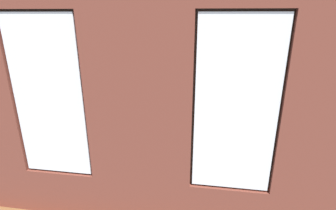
% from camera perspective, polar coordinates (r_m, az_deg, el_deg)
% --- Properties ---
extents(ground_plane, '(6.96, 5.83, 0.10)m').
position_cam_1_polar(ground_plane, '(6.30, 0.16, -8.22)').
color(ground_plane, brown).
extents(brick_wall_with_windows, '(6.36, 0.30, 3.32)m').
position_cam_1_polar(brick_wall_with_windows, '(3.34, -6.41, -2.64)').
color(brick_wall_with_windows, brown).
rests_on(brick_wall_with_windows, ground_plane).
extents(white_wall_right, '(0.10, 4.83, 3.32)m').
position_cam_1_polar(white_wall_right, '(6.75, -27.63, 6.85)').
color(white_wall_right, silver).
rests_on(white_wall_right, ground_plane).
extents(couch_by_window, '(1.79, 0.87, 0.80)m').
position_cam_1_polar(couch_by_window, '(4.75, -14.09, -13.60)').
color(couch_by_window, black).
rests_on(couch_by_window, ground_plane).
extents(couch_left, '(0.94, 1.84, 0.80)m').
position_cam_1_polar(couch_left, '(5.83, 24.44, -8.34)').
color(couch_left, black).
rests_on(couch_left, ground_plane).
extents(coffee_table, '(1.26, 0.80, 0.45)m').
position_cam_1_polar(coffee_table, '(6.19, 1.69, -4.22)').
color(coffee_table, olive).
rests_on(coffee_table, ground_plane).
extents(cup_ceramic, '(0.07, 0.07, 0.08)m').
position_cam_1_polar(cup_ceramic, '(6.15, 1.70, -3.38)').
color(cup_ceramic, '#B23D38').
rests_on(cup_ceramic, coffee_table).
extents(candle_jar, '(0.08, 0.08, 0.09)m').
position_cam_1_polar(candle_jar, '(6.10, -1.99, -3.56)').
color(candle_jar, '#B7333D').
rests_on(candle_jar, coffee_table).
extents(table_plant_small, '(0.17, 0.17, 0.25)m').
position_cam_1_polar(table_plant_small, '(6.23, 0.38, -2.15)').
color(table_plant_small, beige).
rests_on(table_plant_small, coffee_table).
extents(remote_silver, '(0.18, 0.08, 0.02)m').
position_cam_1_polar(remote_silver, '(6.26, 5.02, -3.33)').
color(remote_silver, '#B2B2B7').
rests_on(remote_silver, coffee_table).
extents(remote_gray, '(0.10, 0.18, 0.02)m').
position_cam_1_polar(remote_gray, '(6.04, 2.45, -4.14)').
color(remote_gray, '#59595B').
rests_on(remote_gray, coffee_table).
extents(media_console, '(0.91, 0.42, 0.56)m').
position_cam_1_polar(media_console, '(6.78, -24.95, -5.00)').
color(media_console, black).
rests_on(media_console, ground_plane).
extents(tv_flatscreen, '(1.25, 0.20, 0.83)m').
position_cam_1_polar(tv_flatscreen, '(6.55, -25.79, 0.61)').
color(tv_flatscreen, black).
rests_on(tv_flatscreen, media_console).
extents(papasan_chair, '(1.20, 1.20, 0.73)m').
position_cam_1_polar(papasan_chair, '(7.61, -5.47, 0.83)').
color(papasan_chair, olive).
rests_on(papasan_chair, ground_plane).
extents(potted_plant_by_left_couch, '(0.35, 0.35, 0.69)m').
position_cam_1_polar(potted_plant_by_left_couch, '(6.89, 18.64, -2.07)').
color(potted_plant_by_left_couch, '#9E5638').
rests_on(potted_plant_by_left_couch, ground_plane).
extents(potted_plant_between_couches, '(0.99, 1.08, 1.24)m').
position_cam_1_polar(potted_plant_between_couches, '(4.33, 2.98, -11.59)').
color(potted_plant_between_couches, gray).
rests_on(potted_plant_between_couches, ground_plane).
extents(potted_plant_corner_near_left, '(0.86, 0.81, 1.01)m').
position_cam_1_polar(potted_plant_corner_near_left, '(8.03, 21.32, 0.51)').
color(potted_plant_corner_near_left, '#47423D').
rests_on(potted_plant_corner_near_left, ground_plane).
extents(potted_plant_mid_room_small, '(0.27, 0.27, 0.55)m').
position_cam_1_polar(potted_plant_mid_room_small, '(6.51, 9.13, -3.33)').
color(potted_plant_mid_room_small, gray).
rests_on(potted_plant_mid_room_small, ground_plane).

